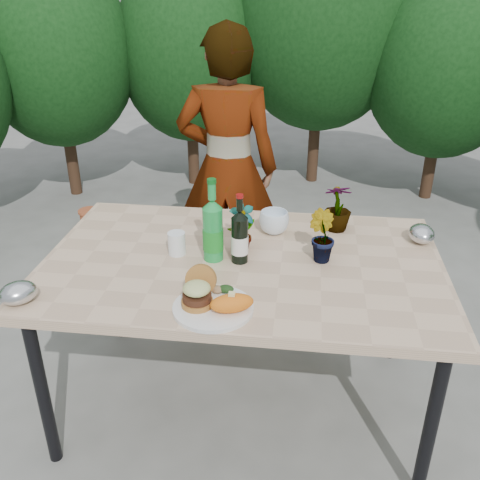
# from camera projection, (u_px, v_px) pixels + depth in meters

# --- Properties ---
(ground) EXTENTS (80.00, 80.00, 0.00)m
(ground) POSITION_uv_depth(u_px,v_px,m) (242.00, 400.00, 2.49)
(ground) COLOR #63635E
(ground) RESTS_ON ground
(patio_table) EXTENTS (1.60, 1.00, 0.75)m
(patio_table) POSITION_uv_depth(u_px,v_px,m) (242.00, 272.00, 2.18)
(patio_table) COLOR #D1AE8B
(patio_table) RESTS_ON ground
(shrub_hedge) EXTENTS (7.00, 5.13, 2.35)m
(shrub_hedge) POSITION_uv_depth(u_px,v_px,m) (307.00, 73.00, 3.45)
(shrub_hedge) COLOR #382316
(shrub_hedge) RESTS_ON ground
(dinner_plate) EXTENTS (0.28, 0.28, 0.01)m
(dinner_plate) POSITION_uv_depth(u_px,v_px,m) (213.00, 308.00, 1.83)
(dinner_plate) COLOR white
(dinner_plate) RESTS_ON patio_table
(burger_stack) EXTENTS (0.11, 0.16, 0.11)m
(burger_stack) POSITION_uv_depth(u_px,v_px,m) (198.00, 291.00, 1.83)
(burger_stack) COLOR #B7722D
(burger_stack) RESTS_ON dinner_plate
(sweet_potato) EXTENTS (0.17, 0.12, 0.06)m
(sweet_potato) POSITION_uv_depth(u_px,v_px,m) (232.00, 303.00, 1.79)
(sweet_potato) COLOR orange
(sweet_potato) RESTS_ON dinner_plate
(grilled_veg) EXTENTS (0.08, 0.05, 0.03)m
(grilled_veg) POSITION_uv_depth(u_px,v_px,m) (222.00, 289.00, 1.91)
(grilled_veg) COLOR olive
(grilled_veg) RESTS_ON dinner_plate
(wine_bottle) EXTENTS (0.07, 0.07, 0.29)m
(wine_bottle) POSITION_uv_depth(u_px,v_px,m) (240.00, 237.00, 2.10)
(wine_bottle) COLOR black
(wine_bottle) RESTS_ON patio_table
(sparkling_water) EXTENTS (0.08, 0.08, 0.34)m
(sparkling_water) POSITION_uv_depth(u_px,v_px,m) (213.00, 231.00, 2.11)
(sparkling_water) COLOR green
(sparkling_water) RESTS_ON patio_table
(plastic_cup) EXTENTS (0.07, 0.07, 0.09)m
(plastic_cup) POSITION_uv_depth(u_px,v_px,m) (177.00, 243.00, 2.18)
(plastic_cup) COLOR white
(plastic_cup) RESTS_ON patio_table
(seedling_left) EXTENTS (0.14, 0.13, 0.22)m
(seedling_left) POSITION_uv_depth(u_px,v_px,m) (243.00, 227.00, 2.18)
(seedling_left) COLOR #1D551D
(seedling_left) RESTS_ON patio_table
(seedling_mid) EXTENTS (0.15, 0.15, 0.21)m
(seedling_mid) POSITION_uv_depth(u_px,v_px,m) (321.00, 236.00, 2.11)
(seedling_mid) COLOR #20571D
(seedling_mid) RESTS_ON patio_table
(seedling_right) EXTENTS (0.14, 0.14, 0.22)m
(seedling_right) POSITION_uv_depth(u_px,v_px,m) (338.00, 207.00, 2.36)
(seedling_right) COLOR #2C5A1F
(seedling_right) RESTS_ON patio_table
(blue_bowl) EXTENTS (0.16, 0.16, 0.10)m
(blue_bowl) POSITION_uv_depth(u_px,v_px,m) (274.00, 222.00, 2.35)
(blue_bowl) COLOR white
(blue_bowl) RESTS_ON patio_table
(foil_packet_left) EXTENTS (0.17, 0.17, 0.08)m
(foil_packet_left) POSITION_uv_depth(u_px,v_px,m) (18.00, 293.00, 1.86)
(foil_packet_left) COLOR silver
(foil_packet_left) RESTS_ON patio_table
(foil_packet_right) EXTENTS (0.11, 0.14, 0.08)m
(foil_packet_right) POSITION_uv_depth(u_px,v_px,m) (422.00, 234.00, 2.28)
(foil_packet_right) COLOR silver
(foil_packet_right) RESTS_ON patio_table
(person) EXTENTS (0.58, 0.38, 1.58)m
(person) POSITION_uv_depth(u_px,v_px,m) (228.00, 168.00, 3.03)
(person) COLOR #A36F51
(person) RESTS_ON ground
(terracotta_pot) EXTENTS (0.17, 0.17, 0.14)m
(terracotta_pot) POSITION_uv_depth(u_px,v_px,m) (90.00, 218.00, 4.16)
(terracotta_pot) COLOR #BC5630
(terracotta_pot) RESTS_ON ground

